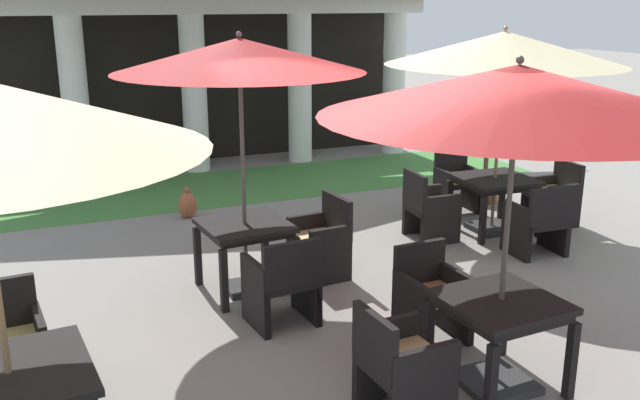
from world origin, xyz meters
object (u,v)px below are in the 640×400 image
at_px(patio_table_mid_right, 500,312).
at_px(patio_chair_mid_right_west, 400,366).
at_px(patio_chair_mid_left_south, 538,222).
at_px(patio_table_near_foreground, 245,233).
at_px(patio_chair_mid_left_west, 429,209).
at_px(patio_chair_mid_left_north, 456,184).
at_px(patio_chair_mid_right_north, 431,298).
at_px(patio_chair_mid_left_east, 554,196).
at_px(patio_umbrella_mid_right, 517,93).
at_px(patio_chair_near_foreground_south, 283,282).
at_px(terracotta_urn, 188,205).
at_px(patio_chair_far_back_north, 1,348).
at_px(potted_palm_right_edge, 485,174).
at_px(patio_chair_near_foreground_east, 322,240).
at_px(patio_umbrella_near_foreground, 239,57).
at_px(patio_table_mid_left, 495,185).
at_px(patio_table_far_back, 10,385).
at_px(patio_umbrella_mid_left, 504,49).

xyz_separation_m(patio_table_mid_right, patio_chair_mid_right_west, (-0.91, -0.06, -0.25)).
height_order(patio_chair_mid_left_south, patio_table_mid_right, patio_chair_mid_left_south).
relative_size(patio_table_near_foreground, patio_chair_mid_left_west, 1.04).
bearing_deg(patio_chair_mid_left_north, patio_chair_mid_right_north, 56.51).
xyz_separation_m(patio_chair_mid_left_east, patio_umbrella_mid_right, (-3.31, -3.19, 1.95)).
bearing_deg(patio_chair_mid_left_west, patio_chair_near_foreground_south, -54.94).
height_order(patio_table_mid_right, terracotta_urn, patio_table_mid_right).
xyz_separation_m(patio_table_near_foreground, patio_chair_mid_left_west, (2.66, 0.69, -0.24)).
relative_size(patio_chair_mid_left_east, patio_chair_far_back_north, 0.95).
xyz_separation_m(patio_table_mid_right, patio_umbrella_mid_right, (0.00, -0.00, 1.69)).
bearing_deg(patio_chair_mid_left_north, patio_umbrella_mid_right, 63.49).
bearing_deg(potted_palm_right_edge, patio_chair_mid_left_south, -110.17).
xyz_separation_m(patio_chair_near_foreground_south, patio_table_mid_right, (1.18, -1.71, 0.23)).
relative_size(patio_chair_mid_left_south, terracotta_urn, 1.98).
bearing_deg(patio_chair_near_foreground_east, patio_chair_mid_left_east, -87.70).
distance_m(patio_chair_near_foreground_east, patio_chair_mid_left_north, 3.15).
bearing_deg(patio_chair_far_back_north, patio_umbrella_near_foreground, -156.51).
bearing_deg(patio_chair_mid_left_east, patio_table_mid_left, 90.00).
height_order(patio_chair_mid_right_north, patio_table_far_back, patio_chair_mid_right_north).
relative_size(patio_chair_mid_left_south, patio_chair_far_back_north, 0.99).
bearing_deg(patio_table_mid_left, patio_umbrella_mid_right, -125.89).
height_order(patio_chair_mid_right_west, patio_table_far_back, patio_chair_mid_right_west).
bearing_deg(patio_umbrella_near_foreground, patio_chair_mid_right_north, -54.67).
relative_size(patio_table_near_foreground, patio_umbrella_mid_right, 0.33).
relative_size(patio_umbrella_mid_left, patio_umbrella_mid_right, 1.04).
xyz_separation_m(patio_umbrella_near_foreground, patio_chair_near_foreground_east, (0.91, 0.09, -2.04)).
distance_m(patio_table_mid_left, patio_umbrella_mid_right, 4.36).
relative_size(patio_umbrella_mid_left, patio_chair_mid_left_north, 3.41).
distance_m(patio_chair_mid_right_west, patio_chair_far_back_north, 3.03).
bearing_deg(patio_chair_near_foreground_south, potted_palm_right_edge, 27.43).
relative_size(patio_chair_mid_right_west, terracotta_urn, 1.91).
height_order(patio_chair_mid_left_north, patio_chair_mid_right_north, patio_chair_mid_left_north).
bearing_deg(patio_chair_mid_left_east, potted_palm_right_edge, 12.79).
distance_m(patio_chair_near_foreground_east, patio_chair_mid_right_west, 2.81).
relative_size(patio_table_mid_left, potted_palm_right_edge, 0.72).
xyz_separation_m(patio_chair_near_foreground_south, patio_chair_mid_right_north, (1.13, -0.80, -0.03)).
bearing_deg(patio_table_far_back, patio_umbrella_mid_right, -5.75).
distance_m(patio_chair_near_foreground_east, patio_table_mid_right, 2.74).
bearing_deg(patio_chair_mid_right_west, patio_umbrella_mid_left, 131.91).
distance_m(patio_chair_mid_left_north, patio_table_far_back, 7.06).
height_order(patio_chair_near_foreground_south, potted_palm_right_edge, potted_palm_right_edge).
xyz_separation_m(patio_chair_mid_left_south, terracotta_urn, (-3.56, 3.13, -0.22)).
bearing_deg(potted_palm_right_edge, terracotta_urn, 167.71).
bearing_deg(patio_umbrella_mid_right, patio_table_mid_left, 54.11).
bearing_deg(patio_chair_mid_left_north, patio_table_mid_right, 63.49).
xyz_separation_m(patio_umbrella_near_foreground, patio_chair_mid_right_west, (0.36, -2.67, -2.04)).
bearing_deg(patio_chair_near_foreground_east, patio_chair_far_back_north, 107.33).
relative_size(patio_chair_near_foreground_east, patio_chair_mid_right_north, 1.04).
bearing_deg(patio_chair_near_foreground_east, patio_chair_near_foreground_south, 134.86).
bearing_deg(patio_chair_mid_right_north, potted_palm_right_edge, -135.02).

